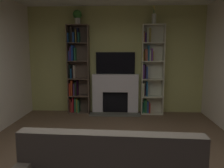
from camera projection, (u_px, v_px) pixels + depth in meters
wall_back_accent at (116, 60)px, 6.02m from camera, size 4.73×0.06×2.78m
fireplace at (115, 93)px, 6.00m from camera, size 1.31×0.51×1.03m
tv at (115, 63)px, 5.97m from camera, size 1.02×0.06×0.57m
bookshelf_left at (76, 71)px, 5.96m from camera, size 0.56×0.31×2.29m
bookshelf_right at (150, 70)px, 5.87m from camera, size 0.56×0.32×2.29m
potted_plant at (77, 16)px, 5.72m from camera, size 0.23×0.23×0.37m
vase_with_flowers at (154, 18)px, 5.64m from camera, size 0.11×0.11×0.45m
coffee_table at (111, 163)px, 2.67m from camera, size 0.89×0.45×0.38m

